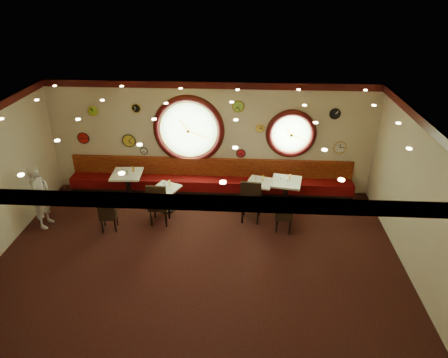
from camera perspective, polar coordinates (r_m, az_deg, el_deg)
floor at (r=9.31m, az=-3.45°, el=-10.42°), size 9.00×6.00×0.00m
ceiling at (r=7.77m, az=-4.11°, el=8.52°), size 9.00×6.00×0.02m
wall_back at (r=11.12m, az=-1.92°, el=5.78°), size 9.00×0.02×3.20m
wall_front at (r=6.03m, az=-7.24°, el=-15.92°), size 9.00×0.02×3.20m
wall_right at (r=9.07m, az=25.77°, el=-2.47°), size 0.02×6.00×3.20m
molding_back at (r=10.60m, az=-2.08°, el=13.27°), size 9.00×0.10×0.18m
molding_front at (r=5.15m, az=-8.12°, el=-3.25°), size 9.00×0.10×0.18m
molding_right at (r=8.47m, az=27.52°, el=6.42°), size 0.10×6.00×0.18m
banquette_base at (r=11.52m, az=-1.93°, el=-1.69°), size 8.00×0.55×0.20m
banquette_seat at (r=11.40m, az=-1.95°, el=-0.59°), size 8.00×0.55×0.30m
banquette_back at (r=11.41m, az=-1.88°, el=1.70°), size 8.00×0.10×0.55m
porthole_left_glass at (r=11.10m, az=-5.06°, el=7.02°), size 1.66×0.02×1.66m
porthole_left_frame at (r=11.08m, az=-5.07°, el=6.99°), size 1.98×0.18×1.98m
porthole_left_ring at (r=11.05m, az=-5.09°, el=6.93°), size 1.61×0.03×1.61m
porthole_right_glass at (r=11.07m, az=9.55°, el=6.40°), size 1.10×0.02×1.10m
porthole_right_frame at (r=11.05m, az=9.56°, el=6.37°), size 1.38×0.18×1.38m
porthole_right_ring at (r=11.02m, az=9.57°, el=6.31°), size 1.09×0.03×1.09m
wall_clock_0 at (r=11.20m, az=2.43°, el=3.70°), size 0.24×0.03×0.24m
wall_clock_1 at (r=11.97m, az=-19.45°, el=5.54°), size 0.32×0.03×0.32m
wall_clock_2 at (r=11.16m, az=-12.45°, el=9.85°), size 0.24×0.03×0.24m
wall_clock_3 at (r=10.92m, az=5.16°, el=7.23°), size 0.22×0.03×0.22m
wall_clock_4 at (r=11.56m, az=-11.35°, el=3.96°), size 0.20×0.03×0.20m
wall_clock_5 at (r=11.57m, az=-18.21°, el=9.22°), size 0.26×0.03×0.26m
wall_clock_6 at (r=11.39m, az=16.21°, el=4.38°), size 0.34×0.03×0.34m
wall_clock_7 at (r=11.55m, az=-13.42°, el=5.34°), size 0.36×0.03×0.36m
wall_clock_8 at (r=10.72m, az=2.04°, el=10.33°), size 0.30×0.03×0.30m
wall_clock_9 at (r=11.01m, az=15.57°, el=8.98°), size 0.28×0.03×0.28m
table_a at (r=11.27m, az=-13.56°, el=-0.64°), size 0.83×0.83×0.86m
table_b at (r=10.68m, az=-8.22°, el=-2.43°), size 0.83×0.83×0.69m
table_c at (r=10.84m, az=5.14°, el=-1.64°), size 0.82×0.82×0.72m
table_d at (r=10.75m, az=8.79°, el=-1.73°), size 0.88×0.88×0.83m
chair_a at (r=10.09m, az=-16.33°, el=-4.57°), size 0.46×0.46×0.59m
chair_b at (r=10.01m, az=-9.41°, el=-3.24°), size 0.50×0.50×0.72m
chair_c at (r=9.99m, az=3.87°, el=-2.80°), size 0.55×0.55×0.74m
chair_d at (r=9.76m, az=8.61°, el=-4.72°), size 0.48×0.48×0.61m
condiment_a_salt at (r=11.12m, az=-14.12°, el=1.01°), size 0.03×0.03×0.09m
condiment_b_salt at (r=10.61m, az=-8.55°, el=-0.75°), size 0.04×0.04×0.11m
condiment_c_salt at (r=10.77m, az=4.57°, el=0.10°), size 0.03×0.03×0.09m
condiment_d_salt at (r=10.63m, az=8.13°, el=0.15°), size 0.03×0.03×0.09m
condiment_a_pepper at (r=11.03m, az=-13.66°, el=0.90°), size 0.04×0.04×0.11m
condiment_b_pepper at (r=10.50m, az=-8.30°, el=-1.12°), size 0.03×0.03×0.09m
condiment_c_pepper at (r=10.67m, az=5.50°, el=-0.24°), size 0.03×0.03×0.09m
condiment_d_pepper at (r=10.55m, az=9.07°, el=-0.13°), size 0.04×0.04×0.10m
condiment_a_bottle at (r=11.13m, az=-12.85°, el=1.44°), size 0.05×0.05×0.17m
condiment_b_bottle at (r=10.58m, az=-7.81°, el=-0.61°), size 0.05×0.05×0.17m
condiment_c_bottle at (r=10.73m, az=5.61°, el=0.13°), size 0.05×0.05×0.16m
condiment_d_bottle at (r=10.68m, az=9.38°, el=0.33°), size 0.04×0.04×0.14m
waiter at (r=10.76m, az=-24.70°, el=-2.31°), size 0.42×0.62×1.64m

